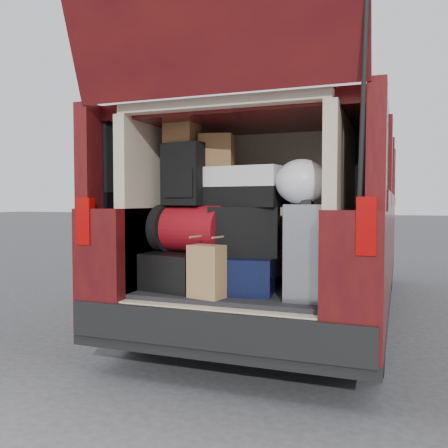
{
  "coord_description": "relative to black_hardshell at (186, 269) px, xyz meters",
  "views": [
    {
      "loc": [
        1.02,
        -2.85,
        1.14
      ],
      "look_at": [
        -0.11,
        0.2,
        0.99
      ],
      "focal_mm": 38.0,
      "sensor_mm": 36.0,
      "label": 1
    }
  ],
  "objects": [
    {
      "name": "ground",
      "position": [
        0.39,
        -0.16,
        -0.67
      ],
      "size": [
        80.0,
        80.0,
        0.0
      ],
      "primitive_type": "plane",
      "color": "#363639",
      "rests_on": "ground"
    },
    {
      "name": "grocery_sack_lower",
      "position": [
        -0.02,
        -0.01,
        0.97
      ],
      "size": [
        0.23,
        0.19,
        0.2
      ],
      "primitive_type": "cube",
      "rotation": [
        0.0,
        0.0,
        -0.08
      ],
      "color": "brown",
      "rests_on": "backpack"
    },
    {
      "name": "twotone_duffel",
      "position": [
        0.39,
        0.06,
        0.57
      ],
      "size": [
        0.64,
        0.39,
        0.27
      ],
      "primitive_type": "cube",
      "rotation": [
        0.0,
        0.0,
        -0.14
      ],
      "color": "white",
      "rests_on": "black_soft_case"
    },
    {
      "name": "load_floor",
      "position": [
        0.39,
        0.12,
        -0.4
      ],
      "size": [
        1.24,
        1.05,
        0.55
      ],
      "primitive_type": "cube",
      "color": "black",
      "rests_on": "ground"
    },
    {
      "name": "black_soft_case",
      "position": [
        0.43,
        0.01,
        0.27
      ],
      "size": [
        0.49,
        0.35,
        0.33
      ],
      "primitive_type": "cube",
      "rotation": [
        0.0,
        0.0,
        0.18
      ],
      "color": "black",
      "rests_on": "navy_hardshell"
    },
    {
      "name": "black_hardshell",
      "position": [
        0.0,
        0.0,
        0.0
      ],
      "size": [
        0.56,
        0.69,
        0.25
      ],
      "primitive_type": "cube",
      "rotation": [
        0.0,
        0.0,
        -0.2
      ],
      "color": "black",
      "rests_on": "load_floor"
    },
    {
      "name": "backpack",
      "position": [
        0.01,
        -0.03,
        0.66
      ],
      "size": [
        0.33,
        0.23,
        0.43
      ],
      "primitive_type": "cube",
      "rotation": [
        0.0,
        0.0,
        -0.18
      ],
      "color": "black",
      "rests_on": "red_duffel"
    },
    {
      "name": "plastic_bag_right",
      "position": [
        0.84,
        -0.11,
        0.59
      ],
      "size": [
        0.36,
        0.34,
        0.28
      ],
      "primitive_type": "ellipsoid",
      "rotation": [
        0.0,
        0.0,
        0.14
      ],
      "color": "white",
      "rests_on": "silver_roller"
    },
    {
      "name": "grocery_sack_upper",
      "position": [
        0.21,
        0.07,
        0.82
      ],
      "size": [
        0.26,
        0.22,
        0.23
      ],
      "primitive_type": "cube",
      "rotation": [
        0.0,
        0.0,
        0.18
      ],
      "color": "brown",
      "rests_on": "twotone_duffel"
    },
    {
      "name": "red_duffel",
      "position": [
        0.06,
        -0.02,
        0.28
      ],
      "size": [
        0.54,
        0.4,
        0.32
      ],
      "primitive_type": "cube",
      "rotation": [
        0.0,
        0.0,
        -0.17
      ],
      "color": "maroon",
      "rests_on": "black_hardshell"
    },
    {
      "name": "navy_hardshell",
      "position": [
        0.43,
        -0.0,
        -0.01
      ],
      "size": [
        0.5,
        0.58,
        0.23
      ],
      "primitive_type": "cube",
      "rotation": [
        0.0,
        0.0,
        0.12
      ],
      "color": "black",
      "rests_on": "load_floor"
    },
    {
      "name": "kraft_bag",
      "position": [
        0.29,
        -0.33,
        0.04
      ],
      "size": [
        0.24,
        0.18,
        0.33
      ],
      "primitive_type": "cube",
      "rotation": [
        0.0,
        0.0,
        -0.21
      ],
      "color": "#A5764A",
      "rests_on": "load_floor"
    },
    {
      "name": "minivan",
      "position": [
        0.39,
        1.7,
        0.24
      ],
      "size": [
        1.9,
        5.35,
        2.77
      ],
      "color": "black",
      "rests_on": "ground"
    },
    {
      "name": "silver_roller",
      "position": [
        0.88,
        -0.11,
        0.17
      ],
      "size": [
        0.26,
        0.4,
        0.58
      ],
      "primitive_type": "cube",
      "rotation": [
        0.0,
        0.0,
        0.06
      ],
      "color": "silver",
      "rests_on": "load_floor"
    }
  ]
}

